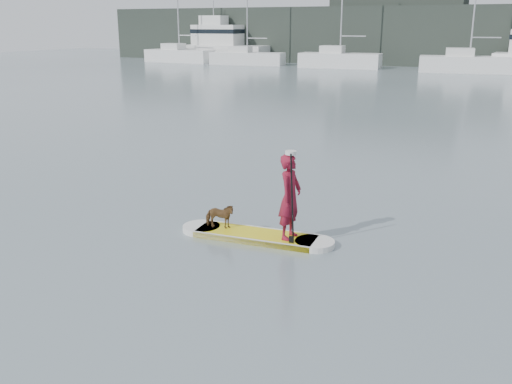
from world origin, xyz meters
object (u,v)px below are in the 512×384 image
at_px(sailboat_a, 179,55).
at_px(sailboat_b, 247,57).
at_px(paddleboard, 256,236).
at_px(sailboat_c, 339,59).
at_px(sailboat_d, 468,62).
at_px(dog, 219,216).
at_px(motor_yacht_b, 222,45).
at_px(paddler, 290,197).

height_order(sailboat_a, sailboat_b, sailboat_a).
xyz_separation_m(paddleboard, sailboat_c, (-13.97, 45.57, 0.79)).
relative_size(paddleboard, sailboat_d, 0.26).
relative_size(dog, motor_yacht_b, 0.06).
distance_m(dog, sailboat_a, 55.84).
bearing_deg(paddler, sailboat_b, 28.57).
bearing_deg(dog, sailboat_a, 19.36).
bearing_deg(sailboat_d, motor_yacht_b, 162.65).
height_order(dog, motor_yacht_b, motor_yacht_b).
xyz_separation_m(sailboat_b, sailboat_c, (10.33, 0.14, 0.03)).
xyz_separation_m(dog, sailboat_c, (-13.16, 45.66, 0.46)).
height_order(paddler, sailboat_b, sailboat_b).
relative_size(dog, sailboat_d, 0.05).
height_order(paddler, sailboat_c, sailboat_c).
relative_size(dog, sailboat_b, 0.05).
xyz_separation_m(sailboat_a, motor_yacht_b, (3.68, 3.45, 1.08)).
relative_size(paddler, sailboat_c, 0.15).
bearing_deg(sailboat_a, motor_yacht_b, 44.39).
bearing_deg(sailboat_d, dog, -98.92).
height_order(sailboat_d, motor_yacht_b, sailboat_d).
bearing_deg(motor_yacht_b, sailboat_b, -34.81).
relative_size(sailboat_a, sailboat_c, 1.03).
relative_size(sailboat_a, sailboat_b, 1.01).
distance_m(dog, sailboat_c, 47.52).
xyz_separation_m(paddleboard, sailboat_d, (-1.80, 45.47, 0.84)).
bearing_deg(sailboat_b, sailboat_c, -8.01).
distance_m(paddler, motor_yacht_b, 57.40).
distance_m(paddleboard, sailboat_c, 47.68).
xyz_separation_m(sailboat_b, sailboat_d, (22.50, 0.03, 0.09)).
relative_size(paddler, motor_yacht_b, 0.17).
height_order(paddleboard, sailboat_d, sailboat_d).
distance_m(sailboat_b, sailboat_d, 22.50).
bearing_deg(dog, sailboat_b, 11.37).
relative_size(dog, sailboat_c, 0.06).
bearing_deg(dog, paddler, -99.70).
height_order(sailboat_b, sailboat_c, sailboat_b).
relative_size(sailboat_a, motor_yacht_b, 1.15).
xyz_separation_m(paddleboard, motor_yacht_b, (-29.38, 48.95, 1.84)).
distance_m(dog, sailboat_d, 45.57).
relative_size(paddleboard, paddler, 1.92).
xyz_separation_m(paddler, sailboat_c, (-14.69, 45.50, -0.13)).
bearing_deg(dog, motor_yacht_b, 14.31).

